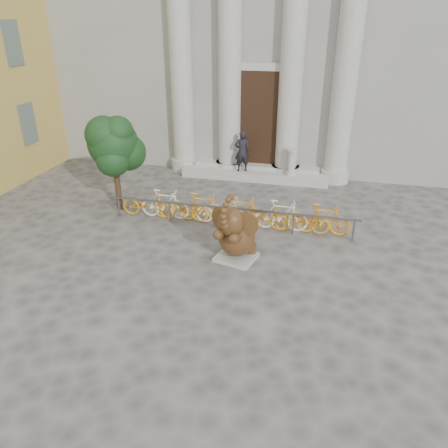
% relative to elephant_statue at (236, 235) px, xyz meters
% --- Properties ---
extents(ground, '(80.00, 80.00, 0.00)m').
position_rel_elephant_statue_xyz_m(ground, '(-0.64, -2.64, -0.75)').
color(ground, '#474442').
rests_on(ground, ground).
extents(classical_building, '(22.00, 10.70, 12.00)m').
position_rel_elephant_statue_xyz_m(classical_building, '(-0.64, 12.29, 5.23)').
color(classical_building, gray).
rests_on(classical_building, ground).
extents(entrance_steps, '(6.00, 1.20, 0.36)m').
position_rel_elephant_statue_xyz_m(entrance_steps, '(-0.64, 6.76, -0.57)').
color(entrance_steps, '#A8A59E').
rests_on(entrance_steps, ground).
extents(elephant_statue, '(1.35, 1.62, 2.07)m').
position_rel_elephant_statue_xyz_m(elephant_statue, '(0.00, 0.00, 0.00)').
color(elephant_statue, '#A8A59E').
rests_on(elephant_statue, ground).
extents(bike_rack, '(8.00, 0.53, 1.00)m').
position_rel_elephant_statue_xyz_m(bike_rack, '(-0.63, 2.13, -0.25)').
color(bike_rack, slate).
rests_on(bike_rack, ground).
extents(tree, '(1.89, 1.72, 3.28)m').
position_rel_elephant_statue_xyz_m(tree, '(-4.66, 2.47, 1.53)').
color(tree, '#332114').
rests_on(tree, ground).
extents(pedestrian, '(0.71, 0.60, 1.65)m').
position_rel_elephant_statue_xyz_m(pedestrian, '(-1.16, 6.49, 0.43)').
color(pedestrian, black).
rests_on(pedestrian, entrance_steps).
extents(balustrade_post, '(0.43, 0.43, 1.06)m').
position_rel_elephant_statue_xyz_m(balustrade_post, '(0.84, 6.46, 0.10)').
color(balustrade_post, '#A8A59E').
rests_on(balustrade_post, entrance_steps).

